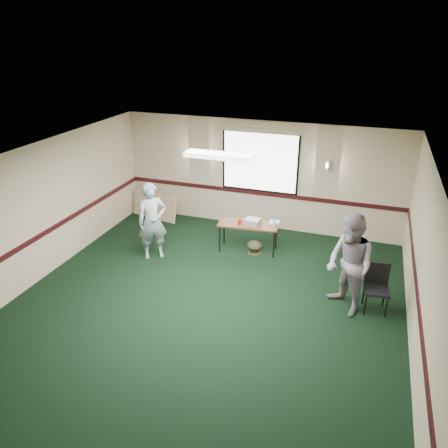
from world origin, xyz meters
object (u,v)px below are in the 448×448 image
(folding_table, at_px, (248,226))
(projector, at_px, (253,221))
(person_right, at_px, (350,265))
(conference_chair, at_px, (377,283))
(person_left, at_px, (152,221))

(folding_table, height_order, projector, projector)
(folding_table, height_order, person_right, person_right)
(folding_table, bearing_deg, conference_chair, -32.71)
(conference_chair, relative_size, person_left, 0.51)
(folding_table, relative_size, person_left, 0.80)
(projector, bearing_deg, person_left, -147.05)
(folding_table, xyz_separation_m, conference_chair, (2.79, -1.42, -0.10))
(person_left, bearing_deg, person_right, -46.21)
(folding_table, bearing_deg, person_left, -158.70)
(person_left, bearing_deg, conference_chair, -42.23)
(person_left, height_order, person_right, person_right)
(projector, bearing_deg, person_right, -31.44)
(person_right, bearing_deg, conference_chair, 75.76)
(folding_table, relative_size, projector, 4.11)
(projector, relative_size, conference_chair, 0.38)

